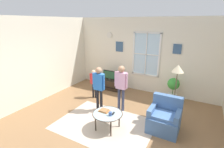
{
  "coord_description": "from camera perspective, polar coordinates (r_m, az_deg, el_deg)",
  "views": [
    {
      "loc": [
        2.08,
        -3.41,
        2.72
      ],
      "look_at": [
        -0.28,
        0.8,
        1.2
      ],
      "focal_mm": 26.89,
      "sensor_mm": 36.0,
      "label": 1
    }
  ],
  "objects": [
    {
      "name": "armchair",
      "position": [
        4.68,
        17.4,
        -14.18
      ],
      "size": [
        0.76,
        0.74,
        0.87
      ],
      "color": "#476B9E",
      "rests_on": "ground_plane"
    },
    {
      "name": "ground_plane",
      "position": [
        4.83,
        -1.83,
        -16.88
      ],
      "size": [
        6.3,
        6.14,
        0.02
      ],
      "primitive_type": "cube",
      "color": "olive"
    },
    {
      "name": "person_pink_shirt",
      "position": [
        5.13,
        3.16,
        -3.1
      ],
      "size": [
        0.44,
        0.2,
        1.46
      ],
      "color": "#333851",
      "rests_on": "ground_plane"
    },
    {
      "name": "floor_lamp",
      "position": [
        4.96,
        21.32,
        0.07
      ],
      "size": [
        0.32,
        0.32,
        1.6
      ],
      "color": "black",
      "rests_on": "ground_plane"
    },
    {
      "name": "cup",
      "position": [
        4.31,
        -0.59,
        -13.39
      ],
      "size": [
        0.08,
        0.08,
        0.1
      ],
      "primitive_type": "cylinder",
      "color": "#334C8C",
      "rests_on": "coffee_table"
    },
    {
      "name": "television",
      "position": [
        6.91,
        -0.87,
        -0.28
      ],
      "size": [
        0.57,
        0.08,
        0.39
      ],
      "color": "#4C4C4C",
      "rests_on": "tv_stand"
    },
    {
      "name": "side_wall_left",
      "position": [
        6.17,
        -25.87,
        3.77
      ],
      "size": [
        0.12,
        5.54,
        2.88
      ],
      "color": "silver",
      "rests_on": "ground_plane"
    },
    {
      "name": "area_rug",
      "position": [
        4.83,
        -2.59,
        -16.76
      ],
      "size": [
        2.57,
        1.85,
        0.01
      ],
      "primitive_type": "cube",
      "color": "#C6B29E",
      "rests_on": "ground_plane"
    },
    {
      "name": "tv_stand",
      "position": [
        7.05,
        -0.84,
        -3.43
      ],
      "size": [
        1.11,
        0.45,
        0.41
      ],
      "color": "#2D2319",
      "rests_on": "ground_plane"
    },
    {
      "name": "book_stack",
      "position": [
        4.52,
        -2.68,
        -12.3
      ],
      "size": [
        0.28,
        0.2,
        0.04
      ],
      "color": "#C07438",
      "rests_on": "coffee_table"
    },
    {
      "name": "person_blue_shirt",
      "position": [
        5.1,
        -4.46,
        -3.49
      ],
      "size": [
        0.43,
        0.2,
        1.43
      ],
      "color": "black",
      "rests_on": "ground_plane"
    },
    {
      "name": "remote_near_books",
      "position": [
        4.4,
        0.42,
        -13.26
      ],
      "size": [
        0.06,
        0.14,
        0.02
      ],
      "primitive_type": "cube",
      "rotation": [
        0.0,
        0.0,
        0.15
      ],
      "color": "black",
      "rests_on": "coffee_table"
    },
    {
      "name": "person_red_shirt",
      "position": [
        6.11,
        -6.19,
        -2.22
      ],
      "size": [
        0.32,
        0.15,
        1.07
      ],
      "color": "black",
      "rests_on": "ground_plane"
    },
    {
      "name": "potted_plant_by_window",
      "position": [
        6.26,
        20.06,
        -4.3
      ],
      "size": [
        0.41,
        0.41,
        0.85
      ],
      "color": "silver",
      "rests_on": "ground_plane"
    },
    {
      "name": "back_wall",
      "position": [
        6.7,
        10.68,
        6.21
      ],
      "size": [
        5.7,
        0.17,
        2.88
      ],
      "color": "silver",
      "rests_on": "ground_plane"
    },
    {
      "name": "coffee_table",
      "position": [
        4.44,
        -1.52,
        -13.54
      ],
      "size": [
        0.78,
        0.78,
        0.46
      ],
      "color": "#99B2B7",
      "rests_on": "ground_plane"
    }
  ]
}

